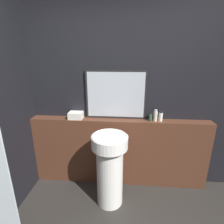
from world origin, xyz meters
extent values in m
cube|color=black|center=(0.00, 1.72, 1.25)|extent=(8.00, 0.06, 2.50)
cube|color=#512D1E|center=(0.00, 1.60, 0.50)|extent=(2.48, 0.17, 1.00)
cylinder|color=white|center=(-0.10, 1.19, 0.40)|extent=(0.33, 0.33, 0.80)
cylinder|color=white|center=(-0.10, 1.19, 0.87)|extent=(0.43, 0.43, 0.14)
torus|color=white|center=(-0.10, 1.19, 0.94)|extent=(0.42, 0.42, 0.02)
cube|color=black|center=(-0.06, 1.67, 1.33)|extent=(0.82, 0.03, 0.66)
cube|color=#B2BCC6|center=(-0.06, 1.66, 1.33)|extent=(0.77, 0.02, 0.61)
cube|color=silver|center=(-0.61, 1.60, 1.04)|extent=(0.19, 0.15, 0.09)
cylinder|color=#2D4C3D|center=(0.41, 1.60, 1.04)|extent=(0.05, 0.05, 0.09)
cylinder|color=black|center=(0.41, 1.60, 1.10)|extent=(0.03, 0.03, 0.02)
cylinder|color=beige|center=(0.48, 1.60, 1.06)|extent=(0.05, 0.05, 0.13)
cylinder|color=silver|center=(0.48, 1.60, 1.14)|extent=(0.04, 0.04, 0.03)
cylinder|color=white|center=(0.55, 1.60, 1.05)|extent=(0.05, 0.05, 0.11)
cylinder|color=black|center=(0.55, 1.60, 1.12)|extent=(0.04, 0.04, 0.02)
camera|label=1|loc=(0.09, -0.64, 1.83)|focal=28.00mm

